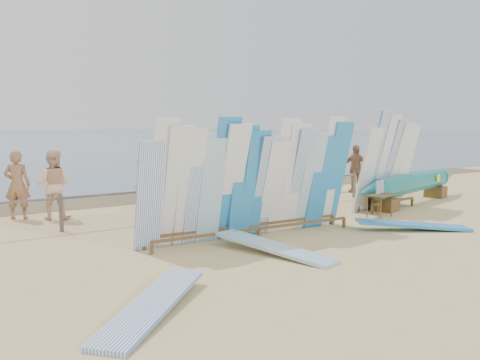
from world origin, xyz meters
TOP-DOWN VIEW (x-y plane):
  - ground at (0.00, 0.00)m, footprint 160.00×160.00m
  - wet_sand_strip at (0.00, 7.20)m, footprint 40.00×2.60m
  - fence at (0.00, 3.00)m, footprint 12.08×0.08m
  - main_surfboard_rack at (-0.59, -0.12)m, footprint 5.42×1.05m
  - side_surfboard_rack at (4.97, 0.76)m, footprint 2.61×1.02m
  - outrigger_canoe at (6.54, 0.98)m, footprint 6.99×2.21m
  - vendor_table at (3.75, -0.02)m, footprint 0.87×0.70m
  - flat_board_d at (3.06, -1.64)m, footprint 2.55×1.97m
  - flat_board_e at (-4.44, -3.05)m, footprint 2.39×2.21m
  - flat_board_a at (-1.14, -1.52)m, footprint 1.19×2.75m
  - beach_chair_left at (-0.70, 3.66)m, footprint 0.75×0.77m
  - beach_chair_right at (0.23, 3.84)m, footprint 0.59×0.60m
  - stroller at (3.01, 3.77)m, footprint 0.78×0.92m
  - beachgoer_6 at (1.27, 4.67)m, footprint 0.88×0.58m
  - beachgoer_10 at (7.04, 3.93)m, footprint 0.78×1.14m
  - beachgoer_2 at (-3.72, 4.75)m, footprint 1.01×0.82m
  - beachgoer_3 at (-0.61, 5.85)m, footprint 1.08×0.94m
  - beachgoer_4 at (0.27, 5.59)m, footprint 0.69×0.99m
  - beachgoer_1 at (-4.51, 5.32)m, footprint 0.77×0.66m
  - beachgoer_extra_0 at (6.40, 5.00)m, footprint 1.03×0.96m
  - beachgoer_9 at (5.21, 6.01)m, footprint 1.22×1.12m
  - beachgoer_5 at (0.24, 5.85)m, footprint 1.18×1.49m
  - beachgoer_7 at (3.87, 5.69)m, footprint 0.57×0.74m

SIDE VIEW (x-z plane):
  - ground at x=0.00m, z-range 0.00..0.00m
  - wet_sand_strip at x=0.00m, z-range -0.01..0.01m
  - flat_board_d at x=3.06m, z-range -0.13..0.13m
  - flat_board_e at x=-4.44m, z-range -0.11..0.11m
  - flat_board_a at x=-1.14m, z-range -0.14..0.14m
  - beach_chair_right at x=0.23m, z-range -0.17..0.65m
  - beach_chair_left at x=-0.70m, z-range -0.20..0.76m
  - vendor_table at x=3.75m, z-range -0.17..0.85m
  - stroller at x=3.01m, z-range -0.10..0.96m
  - fence at x=0.00m, z-range 0.18..1.08m
  - outrigger_canoe at x=6.54m, z-range 0.14..1.14m
  - beachgoer_extra_0 at x=6.40m, z-range 0.00..1.54m
  - beachgoer_4 at x=0.27m, z-range 0.00..1.55m
  - beachgoer_5 at x=0.24m, z-range 0.00..1.58m
  - beachgoer_3 at x=-0.61m, z-range 0.00..1.59m
  - beachgoer_6 at x=1.27m, z-range 0.00..1.64m
  - beachgoer_7 at x=3.87m, z-range 0.00..1.79m
  - beachgoer_10 at x=7.04m, z-range 0.00..1.79m
  - beachgoer_9 at x=5.21m, z-range 0.00..1.83m
  - beachgoer_1 at x=-4.51m, z-range 0.00..1.86m
  - beachgoer_2 at x=-3.72m, z-range 0.00..1.87m
  - main_surfboard_rack at x=-0.59m, z-range -0.14..2.58m
  - side_surfboard_rack at x=4.97m, z-range -0.15..2.78m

